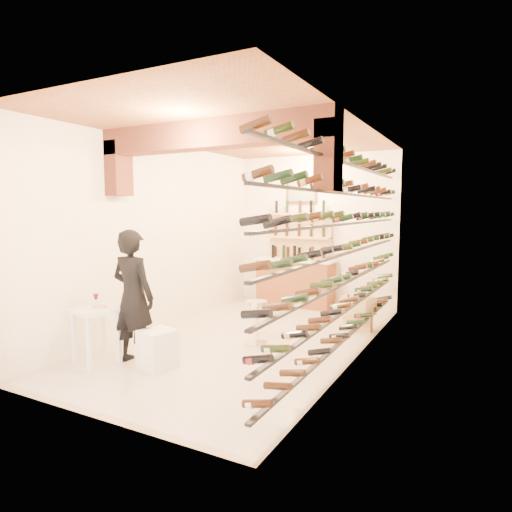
{
  "coord_description": "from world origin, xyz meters",
  "views": [
    {
      "loc": [
        3.28,
        -5.89,
        2.04
      ],
      "look_at": [
        0.0,
        0.3,
        1.3
      ],
      "focal_mm": 30.72,
      "sensor_mm": 36.0,
      "label": 1
    }
  ],
  "objects_px": {
    "back_counter": "(295,281)",
    "person": "(133,297)",
    "tasting_table": "(96,318)",
    "chrome_barstool": "(256,319)",
    "white_stool": "(158,349)",
    "wine_rack": "(344,246)",
    "crate_lower": "(358,322)"
  },
  "relations": [
    {
      "from": "white_stool",
      "to": "person",
      "type": "bearing_deg",
      "value": 176.56
    },
    {
      "from": "wine_rack",
      "to": "tasting_table",
      "type": "distance_m",
      "value": 3.48
    },
    {
      "from": "wine_rack",
      "to": "back_counter",
      "type": "distance_m",
      "value": 3.38
    },
    {
      "from": "white_stool",
      "to": "chrome_barstool",
      "type": "height_order",
      "value": "chrome_barstool"
    },
    {
      "from": "white_stool",
      "to": "crate_lower",
      "type": "height_order",
      "value": "white_stool"
    },
    {
      "from": "person",
      "to": "back_counter",
      "type": "bearing_deg",
      "value": -97.07
    },
    {
      "from": "back_counter",
      "to": "tasting_table",
      "type": "bearing_deg",
      "value": -101.7
    },
    {
      "from": "tasting_table",
      "to": "chrome_barstool",
      "type": "relative_size",
      "value": 1.36
    },
    {
      "from": "tasting_table",
      "to": "person",
      "type": "xyz_separation_m",
      "value": [
        0.41,
        0.27,
        0.28
      ]
    },
    {
      "from": "white_stool",
      "to": "person",
      "type": "xyz_separation_m",
      "value": [
        -0.42,
        0.03,
        0.64
      ]
    },
    {
      "from": "wine_rack",
      "to": "crate_lower",
      "type": "xyz_separation_m",
      "value": [
        -0.13,
        1.38,
        -1.41
      ]
    },
    {
      "from": "back_counter",
      "to": "crate_lower",
      "type": "distance_m",
      "value": 2.16
    },
    {
      "from": "person",
      "to": "chrome_barstool",
      "type": "relative_size",
      "value": 2.68
    },
    {
      "from": "back_counter",
      "to": "tasting_table",
      "type": "xyz_separation_m",
      "value": [
        -0.94,
        -4.53,
        0.08
      ]
    },
    {
      "from": "wine_rack",
      "to": "chrome_barstool",
      "type": "relative_size",
      "value": 8.54
    },
    {
      "from": "back_counter",
      "to": "chrome_barstool",
      "type": "distance_m",
      "value": 2.84
    },
    {
      "from": "person",
      "to": "chrome_barstool",
      "type": "distance_m",
      "value": 1.89
    },
    {
      "from": "person",
      "to": "wine_rack",
      "type": "bearing_deg",
      "value": -145.63
    },
    {
      "from": "wine_rack",
      "to": "person",
      "type": "relative_size",
      "value": 3.19
    },
    {
      "from": "wine_rack",
      "to": "back_counter",
      "type": "relative_size",
      "value": 3.35
    },
    {
      "from": "person",
      "to": "crate_lower",
      "type": "distance_m",
      "value": 3.81
    },
    {
      "from": "tasting_table",
      "to": "white_stool",
      "type": "relative_size",
      "value": 1.8
    },
    {
      "from": "person",
      "to": "crate_lower",
      "type": "xyz_separation_m",
      "value": [
        2.23,
        2.99,
        -0.76
      ]
    },
    {
      "from": "white_stool",
      "to": "person",
      "type": "distance_m",
      "value": 0.77
    },
    {
      "from": "back_counter",
      "to": "tasting_table",
      "type": "relative_size",
      "value": 1.88
    },
    {
      "from": "wine_rack",
      "to": "person",
      "type": "distance_m",
      "value": 2.93
    },
    {
      "from": "wine_rack",
      "to": "person",
      "type": "height_order",
      "value": "wine_rack"
    },
    {
      "from": "back_counter",
      "to": "person",
      "type": "xyz_separation_m",
      "value": [
        -0.53,
        -4.26,
        0.36
      ]
    },
    {
      "from": "tasting_table",
      "to": "chrome_barstool",
      "type": "xyz_separation_m",
      "value": [
        1.48,
        1.75,
        -0.23
      ]
    },
    {
      "from": "crate_lower",
      "to": "wine_rack",
      "type": "bearing_deg",
      "value": -84.57
    },
    {
      "from": "tasting_table",
      "to": "back_counter",
      "type": "bearing_deg",
      "value": 93.09
    },
    {
      "from": "white_stool",
      "to": "chrome_barstool",
      "type": "bearing_deg",
      "value": 66.68
    }
  ]
}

